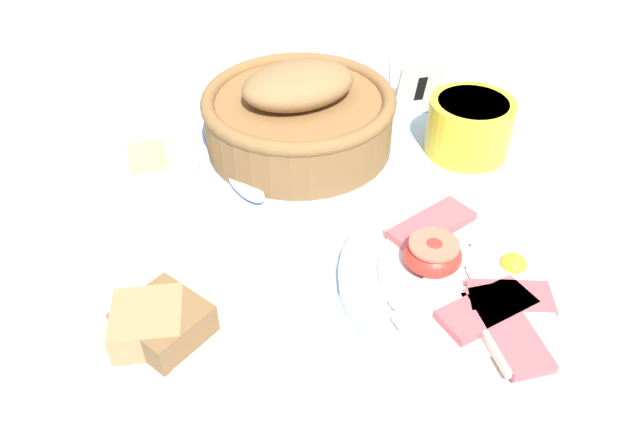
{
  "coord_description": "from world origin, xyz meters",
  "views": [
    {
      "loc": [
        -0.13,
        -0.38,
        0.41
      ],
      "look_at": [
        -0.07,
        0.08,
        0.02
      ],
      "focal_mm": 35.0,
      "sensor_mm": 36.0,
      "label": 1
    }
  ],
  "objects_px": {
    "bread_plate": "(176,310)",
    "breakfast_plate": "(477,277)",
    "teaspoon_by_saucer": "(258,199)",
    "number_card": "(416,86)",
    "teaspoon_near_cup": "(229,223)",
    "bread_basket": "(299,114)",
    "sugar_cup": "(470,125)",
    "butter_dish": "(150,166)"
  },
  "relations": [
    {
      "from": "sugar_cup",
      "to": "breakfast_plate",
      "type": "bearing_deg",
      "value": -105.38
    },
    {
      "from": "breakfast_plate",
      "to": "teaspoon_by_saucer",
      "type": "relative_size",
      "value": 1.38
    },
    {
      "from": "butter_dish",
      "to": "teaspoon_by_saucer",
      "type": "xyz_separation_m",
      "value": [
        0.12,
        -0.07,
        -0.0
      ]
    },
    {
      "from": "teaspoon_by_saucer",
      "to": "number_card",
      "type": "bearing_deg",
      "value": -77.46
    },
    {
      "from": "butter_dish",
      "to": "teaspoon_near_cup",
      "type": "height_order",
      "value": "butter_dish"
    },
    {
      "from": "breakfast_plate",
      "to": "teaspoon_near_cup",
      "type": "xyz_separation_m",
      "value": [
        -0.22,
        0.11,
        -0.01
      ]
    },
    {
      "from": "sugar_cup",
      "to": "teaspoon_by_saucer",
      "type": "xyz_separation_m",
      "value": [
        -0.24,
        -0.07,
        -0.03
      ]
    },
    {
      "from": "teaspoon_by_saucer",
      "to": "butter_dish",
      "type": "bearing_deg",
      "value": 33.52
    },
    {
      "from": "bread_plate",
      "to": "bread_basket",
      "type": "distance_m",
      "value": 0.29
    },
    {
      "from": "bread_plate",
      "to": "sugar_cup",
      "type": "relative_size",
      "value": 2.03
    },
    {
      "from": "bread_plate",
      "to": "butter_dish",
      "type": "height_order",
      "value": "bread_plate"
    },
    {
      "from": "bread_basket",
      "to": "number_card",
      "type": "distance_m",
      "value": 0.16
    },
    {
      "from": "bread_plate",
      "to": "number_card",
      "type": "height_order",
      "value": "number_card"
    },
    {
      "from": "butter_dish",
      "to": "teaspoon_near_cup",
      "type": "relative_size",
      "value": 0.6
    },
    {
      "from": "sugar_cup",
      "to": "teaspoon_by_saucer",
      "type": "relative_size",
      "value": 0.52
    },
    {
      "from": "breakfast_plate",
      "to": "bread_plate",
      "type": "relative_size",
      "value": 1.3
    },
    {
      "from": "bread_basket",
      "to": "sugar_cup",
      "type": "bearing_deg",
      "value": -10.8
    },
    {
      "from": "butter_dish",
      "to": "teaspoon_by_saucer",
      "type": "height_order",
      "value": "butter_dish"
    },
    {
      "from": "teaspoon_by_saucer",
      "to": "breakfast_plate",
      "type": "bearing_deg",
      "value": -152.88
    },
    {
      "from": "bread_plate",
      "to": "sugar_cup",
      "type": "bearing_deg",
      "value": 34.08
    },
    {
      "from": "number_card",
      "to": "teaspoon_by_saucer",
      "type": "bearing_deg",
      "value": -150.2
    },
    {
      "from": "breakfast_plate",
      "to": "number_card",
      "type": "bearing_deg",
      "value": 86.36
    },
    {
      "from": "breakfast_plate",
      "to": "teaspoon_by_saucer",
      "type": "distance_m",
      "value": 0.24
    },
    {
      "from": "breakfast_plate",
      "to": "butter_dish",
      "type": "relative_size",
      "value": 2.3
    },
    {
      "from": "number_card",
      "to": "teaspoon_by_saucer",
      "type": "distance_m",
      "value": 0.26
    },
    {
      "from": "teaspoon_near_cup",
      "to": "teaspoon_by_saucer",
      "type": "bearing_deg",
      "value": 113.74
    },
    {
      "from": "bread_plate",
      "to": "sugar_cup",
      "type": "xyz_separation_m",
      "value": [
        0.32,
        0.22,
        0.02
      ]
    },
    {
      "from": "breakfast_plate",
      "to": "butter_dish",
      "type": "height_order",
      "value": "breakfast_plate"
    },
    {
      "from": "teaspoon_by_saucer",
      "to": "sugar_cup",
      "type": "bearing_deg",
      "value": -99.75
    },
    {
      "from": "bread_plate",
      "to": "breakfast_plate",
      "type": "bearing_deg",
      "value": 1.19
    },
    {
      "from": "breakfast_plate",
      "to": "sugar_cup",
      "type": "relative_size",
      "value": 2.64
    },
    {
      "from": "bread_basket",
      "to": "teaspoon_by_saucer",
      "type": "height_order",
      "value": "bread_basket"
    },
    {
      "from": "sugar_cup",
      "to": "number_card",
      "type": "relative_size",
      "value": 1.3
    },
    {
      "from": "breakfast_plate",
      "to": "bread_basket",
      "type": "xyz_separation_m",
      "value": [
        -0.13,
        0.25,
        0.03
      ]
    },
    {
      "from": "sugar_cup",
      "to": "bread_plate",
      "type": "bearing_deg",
      "value": -145.92
    },
    {
      "from": "bread_plate",
      "to": "teaspoon_by_saucer",
      "type": "height_order",
      "value": "bread_plate"
    },
    {
      "from": "bread_basket",
      "to": "butter_dish",
      "type": "bearing_deg",
      "value": -169.2
    },
    {
      "from": "number_card",
      "to": "teaspoon_by_saucer",
      "type": "height_order",
      "value": "number_card"
    },
    {
      "from": "bread_basket",
      "to": "number_card",
      "type": "relative_size",
      "value": 2.98
    },
    {
      "from": "breakfast_plate",
      "to": "sugar_cup",
      "type": "distance_m",
      "value": 0.22
    },
    {
      "from": "breakfast_plate",
      "to": "teaspoon_by_saucer",
      "type": "xyz_separation_m",
      "value": [
        -0.19,
        0.15,
        -0.01
      ]
    },
    {
      "from": "teaspoon_by_saucer",
      "to": "teaspoon_near_cup",
      "type": "height_order",
      "value": "same"
    }
  ]
}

